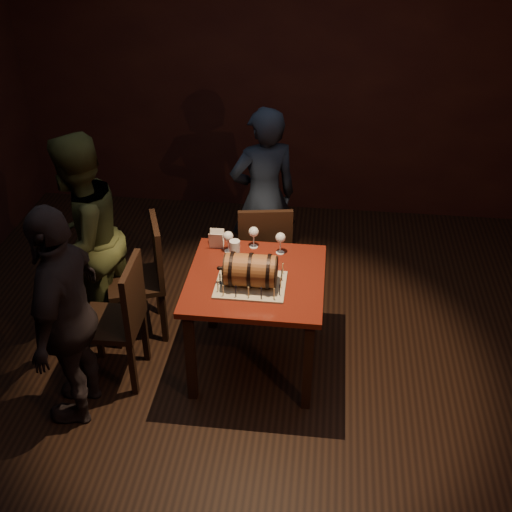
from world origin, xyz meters
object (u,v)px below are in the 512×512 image
wine_glass_mid (254,233)px  chair_left_front (121,316)px  pub_table (256,291)px  chair_left_rear (146,272)px  person_left_front (67,316)px  person_back (264,198)px  chair_back (264,252)px  person_left_rear (82,240)px  wine_glass_left (228,237)px  wine_glass_right (280,239)px  pint_of_ale (235,251)px  barrel_cake (250,270)px

wine_glass_mid → chair_left_front: (-0.81, -0.60, -0.34)m
wine_glass_mid → pub_table: bearing=-81.0°
chair_left_rear → chair_left_front: size_ratio=1.00×
wine_glass_mid → person_left_front: size_ratio=0.11×
chair_left_rear → person_back: size_ratio=0.61×
chair_back → person_left_front: person_left_front is taller
wine_glass_mid → chair_back: chair_back is taller
person_left_rear → person_left_front: (0.19, -0.81, -0.03)m
person_back → person_left_front: size_ratio=1.01×
wine_glass_left → chair_back: (0.21, 0.39, -0.35)m
wine_glass_right → pint_of_ale: 0.33m
wine_glass_mid → chair_left_front: bearing=-143.7°
pint_of_ale → chair_left_front: chair_left_front is taller
pub_table → barrel_cake: bearing=-102.5°
pub_table → chair_left_rear: 0.90m
chair_back → chair_left_front: size_ratio=1.00×
barrel_cake → chair_left_rear: bearing=154.5°
pub_table → chair_left_rear: size_ratio=0.97×
person_left_front → chair_back: bearing=138.1°
barrel_cake → person_left_front: person_left_front is taller
wine_glass_left → person_back: (0.16, 0.81, -0.11)m
barrel_cake → pint_of_ale: bearing=116.5°
pint_of_ale → person_left_rear: 1.11m
person_back → person_left_rear: 1.47m
pint_of_ale → chair_left_rear: 0.75m
wine_glass_right → person_left_rear: person_left_rear is taller
chair_left_rear → chair_left_front: bearing=-92.7°
pint_of_ale → chair_left_rear: bearing=171.4°
person_left_rear → person_left_front: bearing=32.8°
wine_glass_mid → person_left_front: bearing=-138.0°
wine_glass_mid → chair_left_front: size_ratio=0.17×
wine_glass_right → person_left_front: 1.50m
chair_left_front → person_left_front: person_left_front is taller
pub_table → barrel_cake: 0.25m
person_left_rear → wine_glass_left: bearing=111.6°
wine_glass_right → chair_back: 0.52m
wine_glass_right → person_left_front: (-1.22, -0.87, -0.11)m
wine_glass_left → person_left_front: (-0.86, -0.84, -0.11)m
chair_left_rear → person_back: (0.78, 0.81, 0.24)m
barrel_cake → person_left_rear: size_ratio=0.24×
barrel_cake → chair_left_rear: barrel_cake is taller
barrel_cake → wine_glass_right: (0.16, 0.41, -0.00)m
chair_back → person_back: (-0.05, 0.43, 0.24)m
chair_left_front → wine_glass_right: bearing=28.3°
barrel_cake → chair_back: bearing=89.5°
person_left_front → pub_table: bearing=116.1°
pint_of_ale → person_left_front: bearing=-141.0°
person_left_front → wine_glass_mid: bearing=131.2°
pub_table → wine_glass_right: (0.13, 0.31, 0.23)m
chair_left_front → person_back: (0.80, 1.33, 0.24)m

